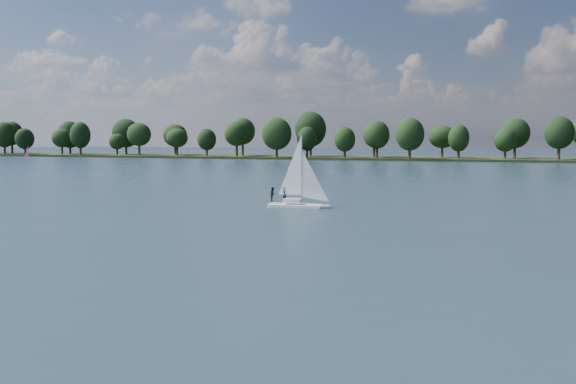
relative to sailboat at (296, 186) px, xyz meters
name	(u,v)px	position (x,y,z in m)	size (l,w,h in m)	color
ground	(407,179)	(3.38, 50.16, -2.26)	(700.00, 700.00, 0.00)	#233342
far_shore	(462,160)	(3.38, 162.16, -2.26)	(660.00, 40.00, 1.50)	black
sailboat	(296,186)	(0.00, 0.00, 0.00)	(6.23, 2.11, 8.07)	white
dinghy_pink	(28,156)	(-141.78, 118.74, -1.10)	(3.28, 2.14, 4.88)	silver
pontoon	(19,156)	(-171.57, 146.26, -2.26)	(4.00, 2.00, 0.50)	#525456
treeline	(437,136)	(-4.74, 158.46, 5.70)	(562.31, 73.48, 18.34)	black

